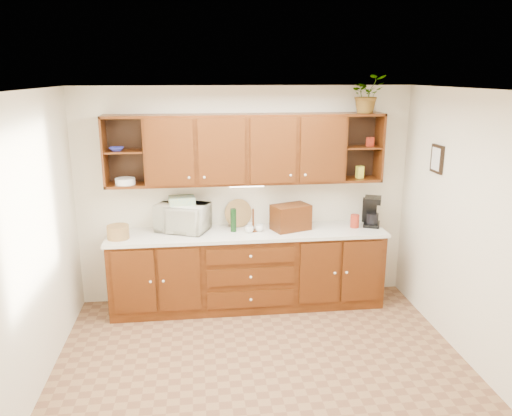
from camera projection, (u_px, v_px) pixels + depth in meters
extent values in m
plane|color=olive|center=(264.00, 373.00, 4.71)|extent=(4.00, 4.00, 0.00)
plane|color=white|center=(265.00, 90.00, 4.03)|extent=(4.00, 4.00, 0.00)
plane|color=#F1E8CA|center=(245.00, 196.00, 6.05)|extent=(4.00, 0.00, 4.00)
plane|color=#F1E8CA|center=(26.00, 252.00, 4.14)|extent=(0.00, 3.50, 3.50)
plane|color=#F1E8CA|center=(479.00, 234.00, 4.60)|extent=(0.00, 3.50, 3.50)
cube|color=#341605|center=(248.00, 270.00, 5.98)|extent=(3.20, 0.60, 0.90)
cube|color=silver|center=(248.00, 233.00, 5.85)|extent=(3.24, 0.64, 0.04)
cube|color=#341605|center=(246.00, 149.00, 5.73)|extent=(2.30, 0.33, 0.80)
cube|color=black|center=(126.00, 149.00, 5.72)|extent=(0.45, 0.02, 0.80)
cube|color=black|center=(358.00, 145.00, 6.04)|extent=(0.45, 0.02, 0.80)
cube|color=#341605|center=(124.00, 151.00, 5.57)|extent=(0.43, 0.30, 0.02)
cube|color=#341605|center=(362.00, 147.00, 5.89)|extent=(0.43, 0.30, 0.02)
cube|color=#341605|center=(364.00, 114.00, 5.79)|extent=(0.45, 0.33, 0.03)
cube|color=white|center=(247.00, 186.00, 5.79)|extent=(0.40, 0.05, 0.02)
cube|color=black|center=(437.00, 159.00, 5.32)|extent=(0.03, 0.24, 0.30)
cylinder|color=#A37844|center=(118.00, 232.00, 5.58)|extent=(0.29, 0.29, 0.15)
imported|color=beige|center=(183.00, 217.00, 5.84)|extent=(0.69, 0.59, 0.32)
cube|color=#BFBA59|center=(182.00, 200.00, 5.79)|extent=(0.32, 0.25, 0.09)
cylinder|color=black|center=(233.00, 220.00, 5.81)|extent=(0.08, 0.08, 0.28)
cylinder|color=#A37844|center=(238.00, 226.00, 6.04)|extent=(0.35, 0.18, 0.34)
cube|color=#341605|center=(291.00, 217.00, 5.88)|extent=(0.50, 0.40, 0.30)
cylinder|color=#341605|center=(253.00, 220.00, 5.82)|extent=(0.02, 0.02, 0.27)
cylinder|color=#341605|center=(253.00, 230.00, 5.86)|extent=(0.11, 0.11, 0.01)
imported|color=white|center=(259.00, 228.00, 5.84)|extent=(0.12, 0.12, 0.08)
imported|color=white|center=(251.00, 226.00, 5.91)|extent=(0.12, 0.12, 0.08)
imported|color=white|center=(249.00, 229.00, 5.79)|extent=(0.12, 0.12, 0.08)
cylinder|color=#9C2816|center=(355.00, 221.00, 5.98)|extent=(0.13, 0.13, 0.16)
cylinder|color=white|center=(304.00, 219.00, 6.00)|extent=(0.10, 0.10, 0.20)
cylinder|color=yellow|center=(289.00, 225.00, 5.92)|extent=(0.10, 0.10, 0.11)
cube|color=black|center=(371.00, 224.00, 6.06)|extent=(0.27, 0.30, 0.04)
cube|color=black|center=(370.00, 210.00, 6.11)|extent=(0.18, 0.12, 0.30)
cube|color=black|center=(373.00, 200.00, 5.98)|extent=(0.27, 0.30, 0.07)
cylinder|color=black|center=(372.00, 219.00, 6.02)|extent=(0.19, 0.19, 0.13)
imported|color=#282D95|center=(117.00, 149.00, 5.53)|extent=(0.17, 0.17, 0.04)
cylinder|color=white|center=(125.00, 181.00, 5.63)|extent=(0.26, 0.26, 0.07)
cube|color=yellow|center=(360.00, 172.00, 5.96)|extent=(0.09, 0.08, 0.14)
cube|color=#9C2816|center=(370.00, 142.00, 5.86)|extent=(0.09, 0.08, 0.11)
imported|color=#999999|center=(367.00, 94.00, 5.68)|extent=(0.43, 0.38, 0.43)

